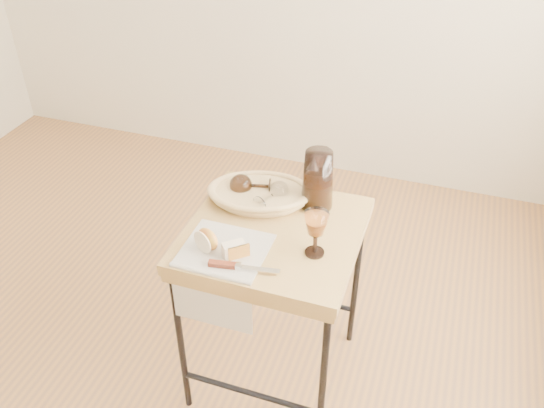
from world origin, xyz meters
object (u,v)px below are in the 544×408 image
at_px(goblet_lying_a, 253,186).
at_px(table_knife, 241,266).
at_px(wine_goblet, 316,234).
at_px(apple_half, 208,239).
at_px(bread_basket, 260,195).
at_px(tea_towel, 225,250).
at_px(goblet_lying_b, 271,196).
at_px(side_table, 274,306).
at_px(pitcher, 318,180).

xyz_separation_m(goblet_lying_a, table_knife, (0.10, -0.38, -0.04)).
relative_size(wine_goblet, apple_half, 1.92).
xyz_separation_m(goblet_lying_a, apple_half, (-0.04, -0.32, -0.01)).
height_order(wine_goblet, apple_half, wine_goblet).
bearing_deg(wine_goblet, bread_basket, 140.91).
xyz_separation_m(tea_towel, goblet_lying_b, (0.06, 0.27, 0.04)).
height_order(side_table, table_knife, table_knife).
relative_size(goblet_lying_b, pitcher, 0.45).
distance_m(goblet_lying_a, goblet_lying_b, 0.09).
bearing_deg(side_table, goblet_lying_b, 113.11).
height_order(side_table, pitcher, pitcher).
distance_m(pitcher, apple_half, 0.44).
height_order(tea_towel, wine_goblet, wine_goblet).
bearing_deg(goblet_lying_a, apple_half, 68.83).
height_order(goblet_lying_a, pitcher, pitcher).
xyz_separation_m(tea_towel, pitcher, (0.22, 0.33, 0.11)).
bearing_deg(side_table, goblet_lying_a, 130.22).
height_order(bread_basket, pitcher, pitcher).
height_order(wine_goblet, table_knife, wine_goblet).
xyz_separation_m(tea_towel, wine_goblet, (0.28, 0.08, 0.08)).
xyz_separation_m(goblet_lying_b, wine_goblet, (0.21, -0.19, 0.03)).
bearing_deg(table_knife, apple_half, 148.41).
xyz_separation_m(side_table, bread_basket, (-0.10, 0.14, 0.40)).
bearing_deg(goblet_lying_b, wine_goblet, -109.70).
distance_m(tea_towel, apple_half, 0.07).
xyz_separation_m(pitcher, wine_goblet, (0.06, -0.26, -0.03)).
bearing_deg(goblet_lying_b, bread_basket, 90.71).
distance_m(tea_towel, wine_goblet, 0.30).
bearing_deg(bread_basket, apple_half, -116.37).
distance_m(tea_towel, bread_basket, 0.29).
bearing_deg(pitcher, table_knife, -115.53).
xyz_separation_m(wine_goblet, table_knife, (-0.20, -0.15, -0.07)).
relative_size(side_table, wine_goblet, 4.56).
height_order(goblet_lying_b, pitcher, pitcher).
bearing_deg(wine_goblet, apple_half, -164.34).
bearing_deg(wine_goblet, pitcher, 103.71).
relative_size(tea_towel, pitcher, 1.05).
distance_m(goblet_lying_b, pitcher, 0.17).
height_order(side_table, goblet_lying_a, goblet_lying_a).
xyz_separation_m(bread_basket, goblet_lying_a, (-0.03, 0.01, 0.03)).
bearing_deg(apple_half, tea_towel, 40.45).
height_order(side_table, tea_towel, tea_towel).
relative_size(goblet_lying_a, apple_half, 1.58).
bearing_deg(bread_basket, side_table, -68.05).
distance_m(goblet_lying_a, pitcher, 0.24).
height_order(bread_basket, wine_goblet, wine_goblet).
distance_m(side_table, tea_towel, 0.42).
bearing_deg(table_knife, side_table, 72.78).
bearing_deg(bread_basket, tea_towel, -107.05).
height_order(tea_towel, pitcher, pitcher).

